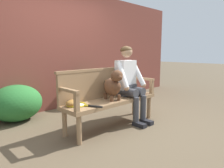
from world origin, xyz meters
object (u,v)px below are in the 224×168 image
at_px(tennis_racket, 78,105).
at_px(garden_bench, 112,103).
at_px(baseball_glove, 73,103).
at_px(dog_on_bench, 113,85).
at_px(person_seated, 129,80).

bearing_deg(tennis_racket, garden_bench, -4.71).
xyz_separation_m(tennis_racket, baseball_glove, (-0.07, 0.03, 0.04)).
distance_m(dog_on_bench, baseball_glove, 0.71).
height_order(person_seated, tennis_racket, person_seated).
xyz_separation_m(garden_bench, baseball_glove, (-0.71, 0.08, 0.11)).
bearing_deg(person_seated, tennis_racket, 176.52).
bearing_deg(person_seated, dog_on_bench, -171.51).
relative_size(dog_on_bench, tennis_racket, 0.86).
bearing_deg(garden_bench, person_seated, -1.55).
relative_size(garden_bench, person_seated, 1.31).
relative_size(person_seated, baseball_glove, 6.10).
bearing_deg(garden_bench, dog_on_bench, -121.40).
bearing_deg(person_seated, garden_bench, 178.45).
height_order(garden_bench, dog_on_bench, dog_on_bench).
height_order(dog_on_bench, baseball_glove, dog_on_bench).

